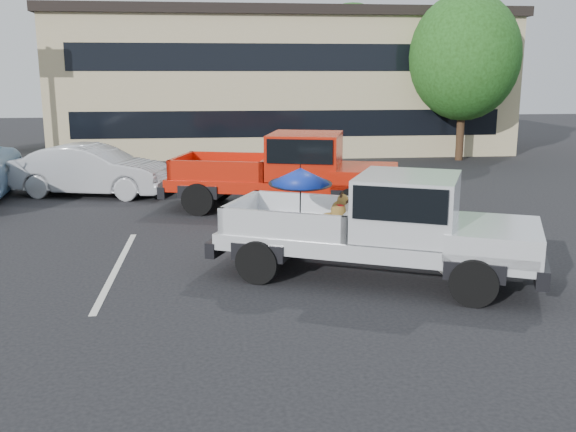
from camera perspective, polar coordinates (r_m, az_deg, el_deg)
name	(u,v)px	position (r m, az deg, el deg)	size (l,w,h in m)	color
ground	(287,297)	(10.53, -0.11, -7.25)	(90.00, 90.00, 0.00)	black
stripe_left	(117,267)	(12.52, -14.95, -4.41)	(0.12, 5.00, 0.01)	silver
stripe_right	(426,257)	(13.02, 12.19, -3.61)	(0.12, 5.00, 0.01)	silver
motel_building	(281,81)	(30.98, -0.62, 11.92)	(20.40, 8.40, 6.30)	tan
tree_right	(465,57)	(27.74, 15.43, 13.47)	(4.46, 4.46, 6.78)	#332114
tree_back	(352,56)	(34.58, 5.68, 13.93)	(4.68, 4.68, 7.11)	#332114
silver_pickup	(393,222)	(11.29, 9.33, -0.49)	(5.99, 4.14, 2.06)	black
red_pickup	(298,169)	(16.89, 0.91, 4.24)	(6.56, 3.73, 2.05)	black
silver_sedan	(93,170)	(19.89, -16.98, 3.91)	(1.61, 4.60, 1.52)	#AFB2B7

